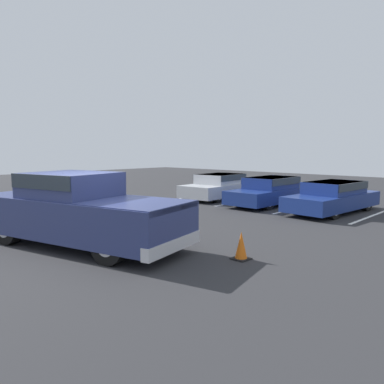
% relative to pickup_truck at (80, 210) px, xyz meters
% --- Properties ---
extents(ground_plane, '(60.00, 60.00, 0.00)m').
position_rel_pickup_truck_xyz_m(ground_plane, '(0.35, 0.08, -0.92)').
color(ground_plane, '#2D2D30').
extents(stall_stripe_a, '(0.12, 4.23, 0.01)m').
position_rel_pickup_truck_xyz_m(stall_stripe_a, '(-4.67, 9.53, -0.92)').
color(stall_stripe_a, white).
rests_on(stall_stripe_a, ground_plane).
extents(stall_stripe_b, '(0.12, 4.23, 0.01)m').
position_rel_pickup_truck_xyz_m(stall_stripe_b, '(-1.81, 9.53, -0.92)').
color(stall_stripe_b, white).
rests_on(stall_stripe_b, ground_plane).
extents(stall_stripe_c, '(0.12, 4.23, 0.01)m').
position_rel_pickup_truck_xyz_m(stall_stripe_c, '(1.05, 9.53, -0.92)').
color(stall_stripe_c, white).
rests_on(stall_stripe_c, ground_plane).
extents(stall_stripe_d, '(0.12, 4.23, 0.01)m').
position_rel_pickup_truck_xyz_m(stall_stripe_d, '(3.91, 9.53, -0.92)').
color(stall_stripe_d, white).
rests_on(stall_stripe_d, ground_plane).
extents(pickup_truck, '(6.07, 3.30, 1.85)m').
position_rel_pickup_truck_xyz_m(pickup_truck, '(0.00, 0.00, 0.00)').
color(pickup_truck, navy).
rests_on(pickup_truck, ground_plane).
extents(parked_sedan_a, '(2.17, 4.42, 1.22)m').
position_rel_pickup_truck_xyz_m(parked_sedan_a, '(-3.28, 9.53, -0.27)').
color(parked_sedan_a, '#B7BABF').
rests_on(parked_sedan_a, ground_plane).
extents(parked_sedan_b, '(1.73, 4.65, 1.22)m').
position_rel_pickup_truck_xyz_m(parked_sedan_b, '(-0.34, 9.49, -0.28)').
color(parked_sedan_b, navy).
rests_on(parked_sedan_b, ground_plane).
extents(parked_sedan_c, '(2.07, 4.75, 1.20)m').
position_rel_pickup_truck_xyz_m(parked_sedan_c, '(2.52, 9.36, -0.28)').
color(parked_sedan_c, navy).
rests_on(parked_sedan_c, ground_plane).
extents(traffic_cone, '(0.37, 0.37, 0.62)m').
position_rel_pickup_truck_xyz_m(traffic_cone, '(3.65, 1.82, -0.63)').
color(traffic_cone, black).
rests_on(traffic_cone, ground_plane).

